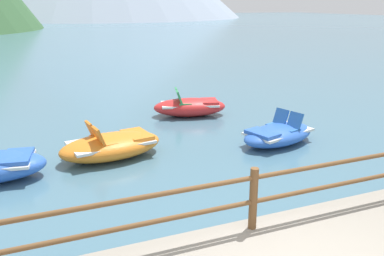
% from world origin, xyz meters
% --- Properties ---
extents(ground_plane, '(200.00, 200.00, 0.00)m').
position_xyz_m(ground_plane, '(0.00, 40.00, 0.00)').
color(ground_plane, '#477084').
extents(dock_railing, '(23.92, 0.12, 0.95)m').
position_xyz_m(dock_railing, '(0.00, 1.55, 0.98)').
color(dock_railing, brown).
rests_on(dock_railing, promenade_dock).
extents(pedal_boat_1, '(2.54, 1.79, 0.84)m').
position_xyz_m(pedal_boat_1, '(3.12, 5.56, 0.26)').
color(pedal_boat_1, blue).
rests_on(pedal_boat_1, ground).
extents(pedal_boat_2, '(2.65, 1.71, 0.89)m').
position_xyz_m(pedal_boat_2, '(-1.16, 6.20, 0.30)').
color(pedal_boat_2, orange).
rests_on(pedal_boat_2, ground).
extents(pedal_boat_4, '(2.57, 1.66, 0.90)m').
position_xyz_m(pedal_boat_4, '(1.98, 9.00, 0.31)').
color(pedal_boat_4, red).
rests_on(pedal_boat_4, ground).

